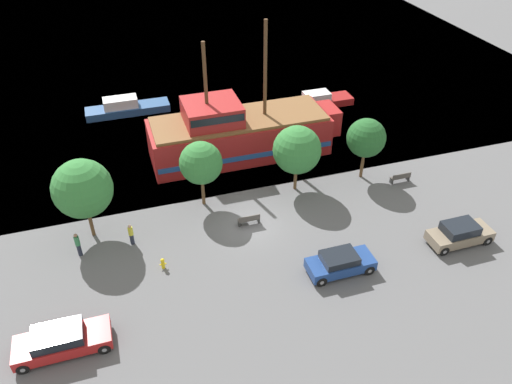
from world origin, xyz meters
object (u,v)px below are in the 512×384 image
at_px(moored_boat_dockside, 320,100).
at_px(parked_car_curb_rear, 460,234).
at_px(parked_car_curb_mid, 340,263).
at_px(fire_hydrant, 163,263).
at_px(bench_promenade_west, 401,178).
at_px(pedestrian_walking_near, 78,244).
at_px(moored_boat_outer, 126,107).
at_px(pirate_ship, 239,133).
at_px(parked_car_curb_front, 62,341).
at_px(pedestrian_walking_far, 131,234).
at_px(bench_promenade_east, 249,220).

bearing_deg(moored_boat_dockside, parked_car_curb_rear, -88.35).
relative_size(parked_car_curb_mid, parked_car_curb_rear, 0.97).
bearing_deg(fire_hydrant, moored_boat_dockside, 44.47).
distance_m(bench_promenade_west, pedestrian_walking_near, 24.07).
bearing_deg(moored_boat_outer, parked_car_curb_mid, -67.90).
distance_m(pirate_ship, bench_promenade_west, 13.48).
distance_m(moored_boat_dockside, fire_hydrant, 25.88).
height_order(pirate_ship, parked_car_curb_mid, pirate_ship).
bearing_deg(parked_car_curb_front, pedestrian_walking_far, 59.38).
distance_m(pirate_ship, parked_car_curb_mid, 15.55).
bearing_deg(parked_car_curb_rear, bench_promenade_east, 154.86).
distance_m(parked_car_curb_front, bench_promenade_east, 14.16).
bearing_deg(pedestrian_walking_near, parked_car_curb_mid, -22.66).
xyz_separation_m(pedestrian_walking_near, pedestrian_walking_far, (3.34, 0.09, -0.10)).
relative_size(parked_car_curb_front, pedestrian_walking_far, 3.10).
height_order(parked_car_curb_front, parked_car_curb_mid, parked_car_curb_front).
bearing_deg(pedestrian_walking_near, moored_boat_dockside, 33.23).
height_order(pirate_ship, bench_promenade_east, pirate_ship).
relative_size(parked_car_curb_front, bench_promenade_east, 3.25).
height_order(fire_hydrant, pedestrian_walking_near, pedestrian_walking_near).
xyz_separation_m(parked_car_curb_rear, bench_promenade_west, (0.02, 7.36, -0.33)).
bearing_deg(pedestrian_walking_near, parked_car_curb_rear, -14.75).
xyz_separation_m(parked_car_curb_rear, pedestrian_walking_near, (-24.02, 6.32, 0.14)).
xyz_separation_m(moored_boat_dockside, bench_promenade_west, (0.64, -14.28, -0.10)).
relative_size(moored_boat_dockside, parked_car_curb_rear, 1.49).
distance_m(parked_car_curb_rear, bench_promenade_west, 7.37).
xyz_separation_m(parked_car_curb_front, pedestrian_walking_near, (1.03, 7.30, 0.17)).
bearing_deg(moored_boat_outer, moored_boat_dockside, -12.37).
bearing_deg(pirate_ship, bench_promenade_east, -101.72).
xyz_separation_m(pirate_ship, parked_car_curb_front, (-14.27, -16.25, -1.23)).
height_order(parked_car_curb_rear, bench_promenade_west, parked_car_curb_rear).
bearing_deg(pirate_ship, parked_car_curb_front, -131.28).
xyz_separation_m(parked_car_curb_front, pedestrian_walking_far, (4.37, 7.39, 0.07)).
bearing_deg(parked_car_curb_mid, moored_boat_outer, 112.10).
distance_m(moored_boat_dockside, parked_car_curb_rear, 21.66).
xyz_separation_m(parked_car_curb_front, fire_hydrant, (5.96, 4.50, -0.32)).
relative_size(pirate_ship, parked_car_curb_front, 3.25).
bearing_deg(bench_promenade_east, pedestrian_walking_near, 178.20).
bearing_deg(pedestrian_walking_far, parked_car_curb_front, -120.62).
bearing_deg(bench_promenade_west, parked_car_curb_front, -161.60).
xyz_separation_m(fire_hydrant, pedestrian_walking_near, (-4.93, 2.80, 0.49)).
relative_size(pirate_ship, pedestrian_walking_near, 9.06).
distance_m(pedestrian_walking_near, pedestrian_walking_far, 3.34).
height_order(parked_car_curb_front, pedestrian_walking_far, pedestrian_walking_far).
distance_m(parked_car_curb_front, pedestrian_walking_near, 7.37).
bearing_deg(pedestrian_walking_far, moored_boat_dockside, 37.22).
height_order(moored_boat_outer, parked_car_curb_front, moored_boat_outer).
distance_m(fire_hydrant, bench_promenade_east, 6.83).
distance_m(parked_car_curb_mid, pedestrian_walking_near, 16.62).
xyz_separation_m(moored_boat_dockside, pedestrian_walking_near, (-23.40, -15.33, 0.37)).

